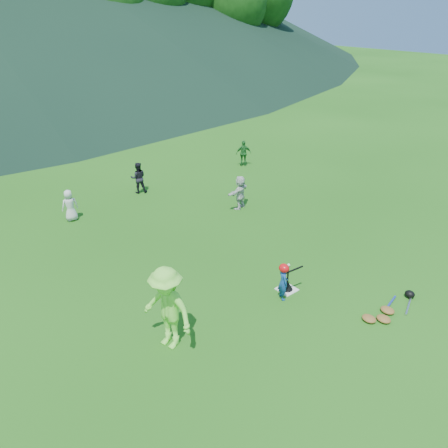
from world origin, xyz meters
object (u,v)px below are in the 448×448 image
at_px(fielder_a, 70,205).
at_px(batting_tee, 287,285).
at_px(home_plate, 287,289).
at_px(fielder_d, 240,192).
at_px(adult_coach, 167,308).
at_px(batter_child, 283,282).
at_px(fielder_b, 138,178).
at_px(fielder_c, 244,153).
at_px(equipment_pile, 388,310).

relative_size(fielder_a, batting_tee, 1.58).
relative_size(home_plate, batting_tee, 0.66).
bearing_deg(fielder_d, fielder_a, -46.72).
relative_size(adult_coach, batting_tee, 2.79).
height_order(batter_child, adult_coach, adult_coach).
distance_m(adult_coach, fielder_b, 8.66).
xyz_separation_m(adult_coach, fielder_d, (5.78, 4.26, -0.35)).
bearing_deg(fielder_d, fielder_c, -150.40).
distance_m(batter_child, adult_coach, 3.10).
bearing_deg(batting_tee, fielder_c, 54.64).
bearing_deg(equipment_pile, batting_tee, 118.03).
bearing_deg(fielder_b, batting_tee, 113.74).
height_order(fielder_b, equipment_pile, fielder_b).
bearing_deg(adult_coach, equipment_pile, 48.00).
height_order(home_plate, equipment_pile, equipment_pile).
bearing_deg(equipment_pile, fielder_c, 66.23).
xyz_separation_m(batter_child, fielder_a, (-2.24, 7.53, 0.06)).
xyz_separation_m(adult_coach, fielder_a, (0.80, 7.13, -0.41)).
height_order(home_plate, adult_coach, adult_coach).
distance_m(fielder_c, equipment_pile, 10.86).
distance_m(adult_coach, fielder_c, 11.68).
height_order(home_plate, fielder_c, fielder_c).
xyz_separation_m(home_plate, batting_tee, (0.00, 0.00, 0.12)).
bearing_deg(fielder_d, batter_child, 42.81).
bearing_deg(batting_tee, batter_child, -155.19).
relative_size(batter_child, batting_tee, 1.39).
bearing_deg(batter_child, adult_coach, 106.91).
distance_m(home_plate, batting_tee, 0.12).
bearing_deg(batter_child, fielder_c, -12.19).
bearing_deg(equipment_pile, fielder_b, 94.41).
xyz_separation_m(adult_coach, fielder_b, (3.75, 7.79, -0.35)).
bearing_deg(fielder_b, fielder_c, -156.42).
height_order(batter_child, fielder_b, fielder_b).
bearing_deg(adult_coach, fielder_c, 115.95).
bearing_deg(fielder_b, fielder_d, 146.15).
relative_size(adult_coach, fielder_b, 1.58).
distance_m(batter_child, batting_tee, 0.52).
distance_m(batter_child, equipment_pile, 2.52).
xyz_separation_m(batter_child, fielder_b, (0.71, 8.18, 0.13)).
relative_size(home_plate, fielder_b, 0.38).
relative_size(home_plate, fielder_c, 0.39).
relative_size(adult_coach, fielder_a, 1.77).
distance_m(fielder_a, equipment_pile, 10.24).
relative_size(fielder_b, fielder_c, 1.04).
bearing_deg(home_plate, fielder_a, 109.41).
bearing_deg(fielder_d, fielder_b, -76.91).
height_order(home_plate, fielder_b, fielder_b).
bearing_deg(equipment_pile, home_plate, 118.03).
bearing_deg(fielder_b, adult_coach, 90.59).
height_order(fielder_a, fielder_c, fielder_c).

